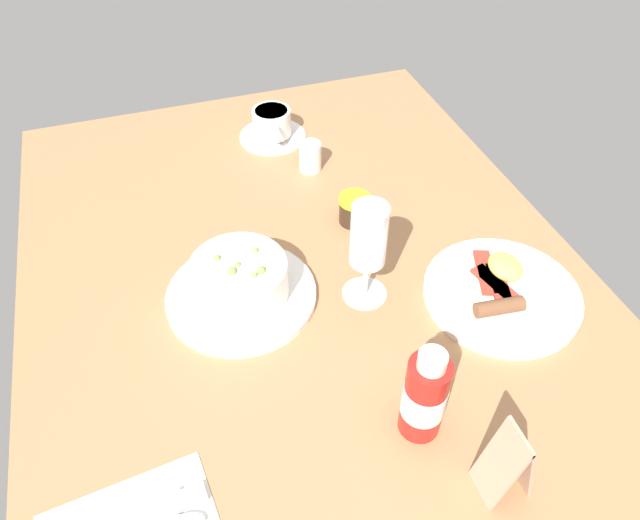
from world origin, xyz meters
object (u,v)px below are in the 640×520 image
wine_glass (368,241)px  jam_jar (354,209)px  creamer_jug (310,156)px  sauce_bottle_red (425,396)px  menu_card (510,461)px  porridge_bowl (240,283)px  coffee_cup (272,126)px  breakfast_plate (501,292)px

wine_glass → jam_jar: (-15.97, 4.41, -8.09)cm
creamer_jug → sauce_bottle_red: 55.01cm
creamer_jug → menu_card: 64.50cm
porridge_bowl → creamer_jug: (-27.60, 19.44, -0.47)cm
sauce_bottle_red → menu_card: (9.66, 5.43, -0.87)cm
porridge_bowl → wine_glass: bearing=74.3°
porridge_bowl → creamer_jug: size_ratio=3.72×
porridge_bowl → sauce_bottle_red: (27.16, 15.61, 3.09)cm
sauce_bottle_red → coffee_cup: bearing=180.0°
wine_glass → jam_jar: bearing=164.6°
jam_jar → creamer_jug: bearing=-171.9°
jam_jar → breakfast_plate: jam_jar is taller
jam_jar → breakfast_plate: bearing=32.2°
coffee_cup → wine_glass: wine_glass is taller
sauce_bottle_red → menu_card: bearing=29.3°
creamer_jug → breakfast_plate: bearing=23.0°
wine_glass → sauce_bottle_red: bearing=-4.6°
wine_glass → menu_card: bearing=6.5°
porridge_bowl → menu_card: 42.47cm
creamer_jug → sauce_bottle_red: bearing=-4.0°
porridge_bowl → coffee_cup: bearing=158.6°
porridge_bowl → menu_card: (36.82, 21.04, 2.22)cm
creamer_jug → wine_glass: 33.46cm
porridge_bowl → jam_jar: bearing=117.0°
coffee_cup → jam_jar: (28.78, 6.18, -0.18)cm
wine_glass → breakfast_plate: size_ratio=0.72×
wine_glass → breakfast_plate: 22.17cm
porridge_bowl → breakfast_plate: size_ratio=0.96×
breakfast_plate → menu_card: (25.12, -15.11, 4.51)cm
porridge_bowl → coffee_cup: size_ratio=1.67×
coffee_cup → wine_glass: (44.75, 1.77, 7.91)cm
wine_glass → sauce_bottle_red: (22.29, -1.78, -4.26)cm
porridge_bowl → breakfast_plate: 38.06cm
wine_glass → menu_card: 32.56cm
porridge_bowl → menu_card: menu_card is taller
porridge_bowl → breakfast_plate: bearing=72.1°
jam_jar → menu_card: menu_card is taller
coffee_cup → sauce_bottle_red: bearing=-0.0°
coffee_cup → wine_glass: bearing=2.3°
creamer_jug → coffee_cup: bearing=-162.7°
creamer_jug → jam_jar: (16.50, 2.36, -0.28)cm
jam_jar → menu_card: size_ratio=0.48×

